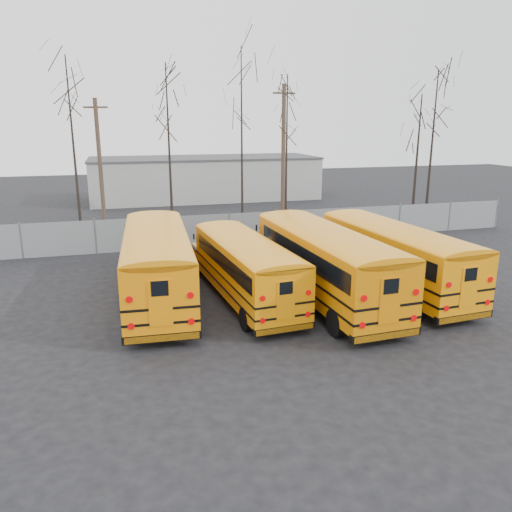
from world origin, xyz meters
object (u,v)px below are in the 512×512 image
object	(u,v)px
bus_a	(157,258)
bus_d	(392,251)
utility_pole_left	(100,165)
bus_c	(323,257)
bus_b	(244,263)
utility_pole_right	(283,151)

from	to	relation	value
bus_a	bus_d	bearing A→B (deg)	-4.11
utility_pole_left	bus_a	bearing A→B (deg)	-65.06
bus_c	bus_b	bearing A→B (deg)	161.78
bus_d	bus_c	bearing A→B (deg)	-176.73
bus_b	bus_c	xyz separation A→B (m)	(3.23, -0.90, 0.25)
bus_b	utility_pole_left	bearing A→B (deg)	106.09
bus_c	bus_d	world-z (taller)	bus_c
bus_c	utility_pole_right	world-z (taller)	utility_pole_right
bus_b	bus_c	size ratio (longest dim) A/B	0.87
utility_pole_right	utility_pole_left	bearing A→B (deg)	179.95
bus_d	bus_a	bearing A→B (deg)	168.43
utility_pole_left	utility_pole_right	world-z (taller)	utility_pole_right
utility_pole_left	utility_pole_right	bearing A→B (deg)	21.96
bus_d	utility_pole_left	xyz separation A→B (m)	(-12.81, 16.49, 2.83)
bus_c	bus_d	distance (m)	3.61
bus_a	utility_pole_right	world-z (taller)	utility_pole_right
bus_a	utility_pole_left	world-z (taller)	utility_pole_left
bus_a	bus_c	xyz separation A→B (m)	(6.83, -1.85, 0.02)
bus_d	utility_pole_left	bearing A→B (deg)	123.90
bus_b	utility_pole_right	xyz separation A→B (m)	(7.63, 17.48, 3.62)
bus_b	bus_d	size ratio (longest dim) A/B	0.92
bus_c	utility_pole_left	distance (m)	19.49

